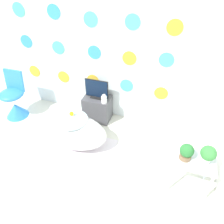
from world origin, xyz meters
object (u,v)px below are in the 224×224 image
at_px(bathtub, 73,131).
at_px(tv, 97,90).
at_px(potted_plant_right, 208,154).
at_px(chair, 14,102).
at_px(vase, 104,99).
at_px(potted_plant_left, 187,152).

distance_m(bathtub, tv, 0.77).
height_order(tv, potted_plant_right, tv).
bearing_deg(tv, potted_plant_right, -29.11).
distance_m(chair, vase, 1.60).
xyz_separation_m(bathtub, tv, (0.13, 0.68, 0.34)).
xyz_separation_m(chair, potted_plant_right, (3.07, -0.57, 0.36)).
bearing_deg(bathtub, chair, 165.90).
relative_size(chair, tv, 2.10).
distance_m(bathtub, potted_plant_left, 1.63).
relative_size(chair, vase, 5.57).
distance_m(bathtub, vase, 0.70).
bearing_deg(potted_plant_right, vase, 151.29).
height_order(chair, tv, chair).
relative_size(bathtub, potted_plant_right, 4.03).
bearing_deg(vase, chair, -170.61).
xyz_separation_m(chair, potted_plant_left, (2.85, -0.56, 0.32)).
relative_size(tv, vase, 2.66).
relative_size(chair, potted_plant_left, 3.92).
bearing_deg(chair, potted_plant_right, -10.45).
relative_size(tv, potted_plant_right, 1.52).
relative_size(tv, potted_plant_left, 1.87).
bearing_deg(vase, potted_plant_left, -32.34).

